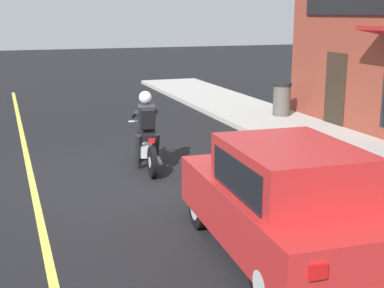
% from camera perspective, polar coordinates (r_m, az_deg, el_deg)
% --- Properties ---
extents(ground_plane, '(80.00, 80.00, 0.00)m').
position_cam_1_polar(ground_plane, '(10.66, -6.92, -3.46)').
color(ground_plane, black).
extents(sidewalk_curb, '(2.60, 22.00, 0.14)m').
position_cam_1_polar(sidewalk_curb, '(15.21, 9.75, 1.91)').
color(sidewalk_curb, '#ADAAA3').
rests_on(sidewalk_curb, ground).
extents(lane_stripe, '(0.12, 19.80, 0.01)m').
position_cam_1_polar(lane_stripe, '(13.33, -17.39, -0.48)').
color(lane_stripe, '#D1C64C').
rests_on(lane_stripe, ground).
extents(motorcycle_with_rider, '(0.59, 2.02, 1.62)m').
position_cam_1_polar(motorcycle_with_rider, '(11.02, -4.92, 0.80)').
color(motorcycle_with_rider, black).
rests_on(motorcycle_with_rider, ground).
extents(car_hatchback, '(1.82, 3.86, 1.57)m').
position_cam_1_polar(car_hatchback, '(7.04, 9.65, -6.14)').
color(car_hatchback, black).
rests_on(car_hatchback, ground).
extents(trash_bin, '(0.56, 0.56, 0.98)m').
position_cam_1_polar(trash_bin, '(16.33, 9.55, 4.75)').
color(trash_bin, '#514C47').
rests_on(trash_bin, sidewalk_curb).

